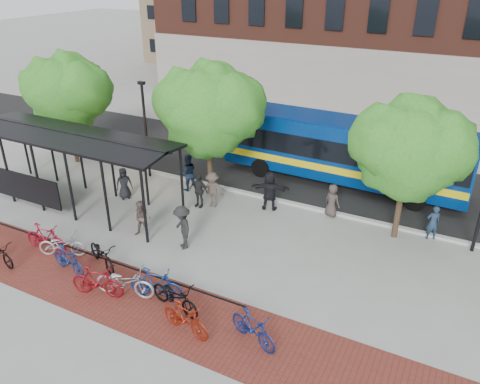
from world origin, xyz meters
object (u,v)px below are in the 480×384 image
at_px(tree_b, 210,106).
at_px(pedestrian_0, 124,183).
at_px(tree_c, 412,146).
at_px(pedestrian_5, 270,190).
at_px(bike_3, 68,260).
at_px(tree_a, 67,89).
at_px(bike_9, 185,318).
at_px(pedestrian_6, 332,200).
at_px(lamp_post_left, 146,127).
at_px(pedestrian_9, 182,227).
at_px(bus, 343,148).
at_px(bike_2, 62,244).
at_px(bike_8, 175,296).
at_px(bus_shelter, 70,144).
at_px(bike_4, 102,254).
at_px(bike_11, 253,328).
at_px(pedestrian_7, 433,223).
at_px(bike_7, 156,284).
at_px(pedestrian_8, 142,219).
at_px(bike_5, 97,281).
at_px(bike_1, 46,238).
at_px(bike_6, 125,282).
at_px(pedestrian_2, 188,173).
at_px(pedestrian_3, 213,190).

relative_size(tree_b, pedestrian_0, 4.11).
relative_size(tree_c, pedestrian_5, 3.08).
bearing_deg(bike_3, pedestrian_0, 29.84).
distance_m(tree_a, bike_9, 16.35).
bearing_deg(pedestrian_6, lamp_post_left, 23.10).
bearing_deg(pedestrian_5, pedestrian_9, 53.03).
bearing_deg(pedestrian_9, bus, 105.58).
xyz_separation_m(tree_c, bike_2, (-11.45, -7.49, -3.56)).
height_order(tree_a, bike_9, tree_a).
relative_size(tree_c, bike_8, 2.87).
distance_m(bus_shelter, pedestrian_6, 12.20).
bearing_deg(bus_shelter, tree_b, 36.21).
xyz_separation_m(tree_b, bike_2, (-2.46, -7.49, -3.97)).
relative_size(bus_shelter, pedestrian_6, 6.80).
distance_m(tree_b, lamp_post_left, 4.45).
relative_size(lamp_post_left, pedestrian_5, 2.67).
xyz_separation_m(bike_4, bike_11, (6.81, -0.97, 0.02)).
relative_size(tree_b, pedestrian_9, 3.47).
distance_m(bike_11, pedestrian_7, 9.65).
distance_m(tree_c, bike_7, 10.89).
distance_m(bike_3, bike_11, 7.67).
relative_size(lamp_post_left, pedestrian_0, 3.26).
distance_m(bike_4, pedestrian_0, 5.77).
distance_m(bike_8, bike_9, 1.18).
height_order(bike_4, pedestrian_0, pedestrian_0).
bearing_deg(pedestrian_8, bike_5, -95.42).
relative_size(bike_2, pedestrian_7, 1.22).
xyz_separation_m(pedestrian_6, pedestrian_9, (-4.53, -5.30, 0.15)).
bearing_deg(pedestrian_9, pedestrian_6, 88.04).
xyz_separation_m(bike_7, bike_8, (0.92, -0.19, -0.05)).
height_order(tree_a, pedestrian_6, tree_a).
bearing_deg(lamp_post_left, bus, 22.81).
bearing_deg(tree_a, pedestrian_6, 1.72).
xyz_separation_m(bus_shelter, bike_8, (8.54, -4.31, -2.46)).
bearing_deg(tree_c, bike_11, -108.17).
distance_m(lamp_post_left, bike_1, 8.12).
bearing_deg(pedestrian_9, bike_3, -91.92).
bearing_deg(tree_b, pedestrian_5, -4.32).
relative_size(bike_8, pedestrian_7, 1.34).
bearing_deg(pedestrian_6, tree_a, 23.69).
height_order(bus_shelter, bike_3, bus_shelter).
bearing_deg(bike_2, pedestrian_6, -70.83).
height_order(tree_b, pedestrian_9, tree_b).
xyz_separation_m(bike_6, bike_7, (1.04, 0.37, 0.02)).
bearing_deg(pedestrian_2, pedestrian_3, 108.91).
relative_size(pedestrian_2, pedestrian_9, 1.01).
bearing_deg(pedestrian_0, pedestrian_2, -6.08).
bearing_deg(tree_a, tree_c, -0.00).
bearing_deg(pedestrian_9, bike_8, -21.85).
relative_size(bike_6, bike_11, 1.16).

